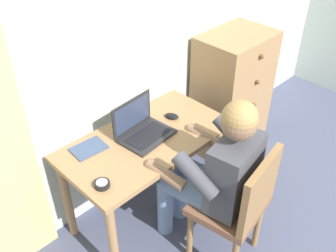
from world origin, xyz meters
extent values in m
cube|color=silver|center=(0.00, 2.20, 1.25)|extent=(4.80, 0.05, 2.50)
cube|color=#9E754C|center=(-0.51, 1.82, 0.70)|extent=(1.13, 0.61, 0.03)
cylinder|color=#9E754C|center=(-1.02, 1.58, 0.34)|extent=(0.06, 0.06, 0.68)
cylinder|color=#9E754C|center=(0.00, 1.58, 0.34)|extent=(0.06, 0.06, 0.68)
cylinder|color=#9E754C|center=(-1.02, 2.07, 0.34)|extent=(0.06, 0.06, 0.68)
cylinder|color=#9E754C|center=(0.00, 2.07, 0.34)|extent=(0.06, 0.06, 0.68)
cube|color=#9E754C|center=(0.55, 1.93, 0.54)|extent=(0.60, 0.43, 1.09)
sphere|color=brown|center=(0.55, 1.70, 0.11)|extent=(0.04, 0.04, 0.04)
sphere|color=brown|center=(0.55, 1.70, 0.33)|extent=(0.04, 0.04, 0.04)
sphere|color=brown|center=(0.55, 1.70, 0.54)|extent=(0.04, 0.04, 0.04)
sphere|color=brown|center=(0.55, 1.70, 0.76)|extent=(0.04, 0.04, 0.04)
sphere|color=brown|center=(0.55, 1.70, 0.98)|extent=(0.04, 0.04, 0.04)
cube|color=brown|center=(-0.38, 1.23, 0.45)|extent=(0.48, 0.46, 0.05)
cube|color=olive|center=(-0.35, 1.05, 0.68)|extent=(0.42, 0.11, 0.42)
cylinder|color=olive|center=(-0.24, 1.41, 0.21)|extent=(0.04, 0.04, 0.42)
cylinder|color=olive|center=(-0.57, 1.36, 0.21)|extent=(0.04, 0.04, 0.42)
cylinder|color=olive|center=(-0.18, 1.10, 0.21)|extent=(0.04, 0.04, 0.42)
cylinder|color=#6B84AD|center=(-0.32, 1.46, 0.49)|extent=(0.20, 0.42, 0.14)
cylinder|color=#6B84AD|center=(-0.50, 1.43, 0.49)|extent=(0.20, 0.42, 0.14)
cylinder|color=#6B84AD|center=(-0.35, 1.66, 0.25)|extent=(0.11, 0.11, 0.49)
cylinder|color=#6B84AD|center=(-0.53, 1.63, 0.25)|extent=(0.11, 0.11, 0.49)
cube|color=#3F3F47|center=(-0.37, 1.22, 0.72)|extent=(0.39, 0.26, 0.46)
cylinder|color=#3F3F47|center=(-0.18, 1.38, 0.81)|extent=(0.14, 0.31, 0.25)
cylinder|color=#3F3F47|center=(-0.61, 1.31, 0.81)|extent=(0.14, 0.31, 0.25)
cylinder|color=#846047|center=(-0.21, 1.58, 0.70)|extent=(0.11, 0.28, 0.11)
cylinder|color=#846047|center=(-0.64, 1.51, 0.70)|extent=(0.11, 0.28, 0.11)
sphere|color=#846047|center=(-0.37, 1.23, 1.08)|extent=(0.20, 0.20, 0.20)
sphere|color=#9E7A47|center=(-0.37, 1.23, 1.11)|extent=(0.20, 0.20, 0.20)
cube|color=#232326|center=(-0.50, 1.83, 0.73)|extent=(0.36, 0.27, 0.02)
cube|color=black|center=(-0.50, 1.82, 0.74)|extent=(0.30, 0.18, 0.00)
cube|color=#232326|center=(-0.51, 1.96, 0.85)|extent=(0.34, 0.04, 0.22)
cube|color=#2D3851|center=(-0.51, 1.95, 0.85)|extent=(0.30, 0.03, 0.18)
ellipsoid|color=black|center=(-0.23, 1.87, 0.74)|extent=(0.09, 0.11, 0.03)
cylinder|color=black|center=(-0.97, 1.68, 0.73)|extent=(0.09, 0.09, 0.03)
cylinder|color=silver|center=(-0.97, 1.68, 0.75)|extent=(0.06, 0.06, 0.00)
cube|color=#3D4C6B|center=(-0.84, 2.00, 0.73)|extent=(0.22, 0.16, 0.01)
camera|label=1|loc=(-1.79, 0.33, 2.26)|focal=41.11mm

